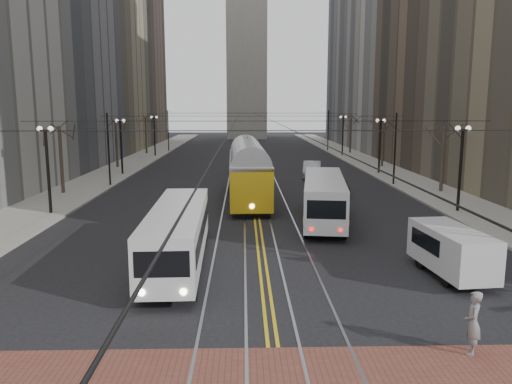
{
  "coord_description": "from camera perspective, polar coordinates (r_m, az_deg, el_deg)",
  "views": [
    {
      "loc": [
        -0.87,
        -14.84,
        7.07
      ],
      "look_at": [
        -0.25,
        9.11,
        3.0
      ],
      "focal_mm": 35.0,
      "sensor_mm": 36.0,
      "label": 1
    }
  ],
  "objects": [
    {
      "name": "ground",
      "position": [
        16.46,
        1.76,
        -15.8
      ],
      "size": [
        260.0,
        260.0,
        0.0
      ],
      "primitive_type": "plane",
      "color": "black",
      "rests_on": "ground"
    },
    {
      "name": "sidewalk_left",
      "position": [
        61.88,
        -14.68,
        2.84
      ],
      "size": [
        5.0,
        140.0,
        0.15
      ],
      "primitive_type": "cube",
      "color": "gray",
      "rests_on": "ground"
    },
    {
      "name": "sidewalk_right",
      "position": [
        62.3,
        13.31,
        2.94
      ],
      "size": [
        5.0,
        140.0,
        0.15
      ],
      "primitive_type": "cube",
      "color": "gray",
      "rests_on": "ground"
    },
    {
      "name": "streetcar_rails",
      "position": [
        60.26,
        -0.64,
        2.91
      ],
      "size": [
        4.8,
        130.0,
        0.02
      ],
      "primitive_type": "cube",
      "color": "gray",
      "rests_on": "ground"
    },
    {
      "name": "centre_lines",
      "position": [
        60.26,
        -0.64,
        2.91
      ],
      "size": [
        0.42,
        130.0,
        0.01
      ],
      "primitive_type": "cube",
      "color": "gold",
      "rests_on": "ground"
    },
    {
      "name": "building_left_mid",
      "position": [
        66.39,
        -24.42,
        17.42
      ],
      "size": [
        16.0,
        20.0,
        34.0
      ],
      "primitive_type": "cube",
      "color": "slate",
      "rests_on": "ground"
    },
    {
      "name": "building_left_far",
      "position": [
        104.61,
        -15.74,
        16.4
      ],
      "size": [
        16.0,
        20.0,
        40.0
      ],
      "primitive_type": "cube",
      "color": "brown",
      "rests_on": "ground"
    },
    {
      "name": "building_right_mid",
      "position": [
        67.05,
        22.8,
        17.44
      ],
      "size": [
        16.0,
        20.0,
        34.0
      ],
      "primitive_type": "cube",
      "color": "brown",
      "rests_on": "ground"
    },
    {
      "name": "building_right_far",
      "position": [
        105.03,
        13.65,
        16.45
      ],
      "size": [
        16.0,
        20.0,
        40.0
      ],
      "primitive_type": "cube",
      "color": "slate",
      "rests_on": "ground"
    },
    {
      "name": "lamp_posts",
      "position": [
        43.81,
        -0.33,
        4.05
      ],
      "size": [
        27.6,
        57.2,
        5.6
      ],
      "color": "black",
      "rests_on": "ground"
    },
    {
      "name": "street_trees",
      "position": [
        50.28,
        -0.48,
        4.77
      ],
      "size": [
        31.68,
        53.28,
        5.6
      ],
      "color": "#382D23",
      "rests_on": "ground"
    },
    {
      "name": "trolley_wires",
      "position": [
        49.79,
        -0.48,
        5.85
      ],
      "size": [
        25.96,
        120.0,
        6.6
      ],
      "color": "black",
      "rests_on": "ground"
    },
    {
      "name": "transit_bus",
      "position": [
        22.7,
        -8.91,
        -5.1
      ],
      "size": [
        2.51,
        10.76,
        2.68
      ],
      "primitive_type": "cube",
      "rotation": [
        0.0,
        0.0,
        0.03
      ],
      "color": "#BDBDBD",
      "rests_on": "ground"
    },
    {
      "name": "streetcar",
      "position": [
        38.83,
        -0.92,
        1.8
      ],
      "size": [
        3.13,
        15.09,
        3.54
      ],
      "primitive_type": "cube",
      "rotation": [
        0.0,
        0.0,
        0.02
      ],
      "color": "gold",
      "rests_on": "ground"
    },
    {
      "name": "rear_bus",
      "position": [
        31.29,
        7.77,
        -0.88
      ],
      "size": [
        3.79,
        10.97,
        2.8
      ],
      "primitive_type": "cube",
      "rotation": [
        0.0,
        0.0,
        -0.14
      ],
      "color": "silver",
      "rests_on": "ground"
    },
    {
      "name": "cargo_van",
      "position": [
        22.63,
        21.4,
        -6.5
      ],
      "size": [
        2.25,
        4.85,
        2.08
      ],
      "primitive_type": "cube",
      "rotation": [
        0.0,
        0.0,
        0.1
      ],
      "color": "silver",
      "rests_on": "ground"
    },
    {
      "name": "sedan_grey",
      "position": [
        41.8,
        8.92,
        0.94
      ],
      "size": [
        2.08,
        4.9,
        1.65
      ],
      "primitive_type": "imported",
      "rotation": [
        0.0,
        0.0,
        0.03
      ],
      "color": "#393C40",
      "rests_on": "ground"
    },
    {
      "name": "sedan_silver",
      "position": [
        51.06,
        6.41,
        2.56
      ],
      "size": [
        2.47,
        5.22,
        1.65
      ],
      "primitive_type": "imported",
      "rotation": [
        0.0,
        0.0,
        -0.15
      ],
      "color": "#B3B6BB",
      "rests_on": "ground"
    },
    {
      "name": "pedestrian_b",
      "position": [
        16.09,
        23.55,
        -13.54
      ],
      "size": [
        0.68,
        0.81,
        1.88
      ],
      "primitive_type": "imported",
      "rotation": [
        0.0,
        0.0,
        4.33
      ],
      "color": "slate",
      "rests_on": "crosswalk_band"
    }
  ]
}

